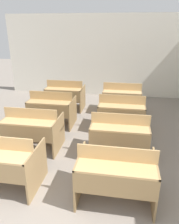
{
  "coord_description": "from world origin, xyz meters",
  "views": [
    {
      "loc": [
        1.02,
        -1.4,
        2.41
      ],
      "look_at": [
        0.33,
        2.74,
        0.76
      ],
      "focal_mm": 35.0,
      "sensor_mm": 36.0,
      "label": 1
    }
  ],
  "objects_px": {
    "bench_second_left": "(33,129)",
    "bench_third_right": "(121,113)",
    "bench_front_left": "(3,161)",
    "bench_second_right": "(120,135)",
    "bench_back_right": "(122,98)",
    "bench_front_right": "(116,174)",
    "bench_third_left": "(52,108)",
    "bench_back_left": "(65,95)"
  },
  "relations": [
    {
      "from": "bench_second_left",
      "to": "bench_third_right",
      "type": "bearing_deg",
      "value": 34.18
    },
    {
      "from": "bench_front_left",
      "to": "bench_third_right",
      "type": "bearing_deg",
      "value": 53.6
    },
    {
      "from": "bench_front_left",
      "to": "bench_second_right",
      "type": "xyz_separation_m",
      "value": [
        1.76,
        1.2,
        0.0
      ]
    },
    {
      "from": "bench_front_left",
      "to": "bench_back_right",
      "type": "height_order",
      "value": "same"
    },
    {
      "from": "bench_front_right",
      "to": "bench_second_right",
      "type": "distance_m",
      "value": 1.21
    },
    {
      "from": "bench_third_left",
      "to": "bench_third_right",
      "type": "height_order",
      "value": "same"
    },
    {
      "from": "bench_front_left",
      "to": "bench_front_right",
      "type": "distance_m",
      "value": 1.76
    },
    {
      "from": "bench_front_right",
      "to": "bench_second_left",
      "type": "relative_size",
      "value": 1.0
    },
    {
      "from": "bench_front_right",
      "to": "bench_back_right",
      "type": "bearing_deg",
      "value": 90.38
    },
    {
      "from": "bench_second_left",
      "to": "bench_third_left",
      "type": "xyz_separation_m",
      "value": [
        0.0,
        1.21,
        0.0
      ]
    },
    {
      "from": "bench_back_left",
      "to": "bench_third_right",
      "type": "bearing_deg",
      "value": -34.95
    },
    {
      "from": "bench_front_left",
      "to": "bench_front_right",
      "type": "bearing_deg",
      "value": -0.5
    },
    {
      "from": "bench_front_right",
      "to": "bench_third_left",
      "type": "bearing_deg",
      "value": 126.26
    },
    {
      "from": "bench_second_left",
      "to": "bench_third_right",
      "type": "distance_m",
      "value": 2.14
    },
    {
      "from": "bench_front_left",
      "to": "bench_back_left",
      "type": "bearing_deg",
      "value": 89.85
    },
    {
      "from": "bench_second_right",
      "to": "bench_front_right",
      "type": "bearing_deg",
      "value": -90.15
    },
    {
      "from": "bench_second_left",
      "to": "bench_back_right",
      "type": "height_order",
      "value": "same"
    },
    {
      "from": "bench_second_left",
      "to": "bench_back_left",
      "type": "distance_m",
      "value": 2.42
    },
    {
      "from": "bench_front_right",
      "to": "bench_third_left",
      "type": "distance_m",
      "value": 2.98
    },
    {
      "from": "bench_third_right",
      "to": "bench_back_left",
      "type": "bearing_deg",
      "value": 145.05
    },
    {
      "from": "bench_second_right",
      "to": "bench_back_right",
      "type": "height_order",
      "value": "same"
    },
    {
      "from": "bench_third_right",
      "to": "bench_second_left",
      "type": "bearing_deg",
      "value": -145.82
    },
    {
      "from": "bench_second_right",
      "to": "bench_back_left",
      "type": "distance_m",
      "value": 2.97
    },
    {
      "from": "bench_third_left",
      "to": "bench_front_right",
      "type": "bearing_deg",
      "value": -53.74
    },
    {
      "from": "bench_third_right",
      "to": "bench_back_left",
      "type": "distance_m",
      "value": 2.13
    },
    {
      "from": "bench_front_right",
      "to": "bench_second_right",
      "type": "xyz_separation_m",
      "value": [
        0.0,
        1.21,
        0.0
      ]
    },
    {
      "from": "bench_front_right",
      "to": "bench_back_right",
      "type": "distance_m",
      "value": 3.6
    },
    {
      "from": "bench_second_right",
      "to": "bench_third_right",
      "type": "bearing_deg",
      "value": 90.12
    },
    {
      "from": "bench_second_right",
      "to": "bench_back_right",
      "type": "bearing_deg",
      "value": 90.64
    },
    {
      "from": "bench_front_right",
      "to": "bench_second_right",
      "type": "height_order",
      "value": "same"
    },
    {
      "from": "bench_second_right",
      "to": "bench_third_right",
      "type": "relative_size",
      "value": 1.0
    },
    {
      "from": "bench_third_right",
      "to": "bench_back_left",
      "type": "relative_size",
      "value": 1.0
    },
    {
      "from": "bench_front_left",
      "to": "bench_third_right",
      "type": "height_order",
      "value": "same"
    },
    {
      "from": "bench_front_left",
      "to": "bench_back_left",
      "type": "xyz_separation_m",
      "value": [
        0.01,
        3.6,
        0.0
      ]
    },
    {
      "from": "bench_front_left",
      "to": "bench_second_left",
      "type": "distance_m",
      "value": 1.18
    },
    {
      "from": "bench_front_left",
      "to": "bench_back_right",
      "type": "xyz_separation_m",
      "value": [
        1.73,
        3.58,
        0.0
      ]
    },
    {
      "from": "bench_front_left",
      "to": "bench_second_right",
      "type": "relative_size",
      "value": 1.0
    },
    {
      "from": "bench_second_right",
      "to": "bench_back_left",
      "type": "xyz_separation_m",
      "value": [
        -1.75,
        2.4,
        0.0
      ]
    },
    {
      "from": "bench_second_right",
      "to": "bench_third_left",
      "type": "bearing_deg",
      "value": 146.01
    },
    {
      "from": "bench_front_right",
      "to": "bench_third_left",
      "type": "height_order",
      "value": "same"
    },
    {
      "from": "bench_third_right",
      "to": "bench_back_left",
      "type": "xyz_separation_m",
      "value": [
        -1.75,
        1.22,
        0.0
      ]
    },
    {
      "from": "bench_front_left",
      "to": "bench_third_left",
      "type": "bearing_deg",
      "value": 90.2
    }
  ]
}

